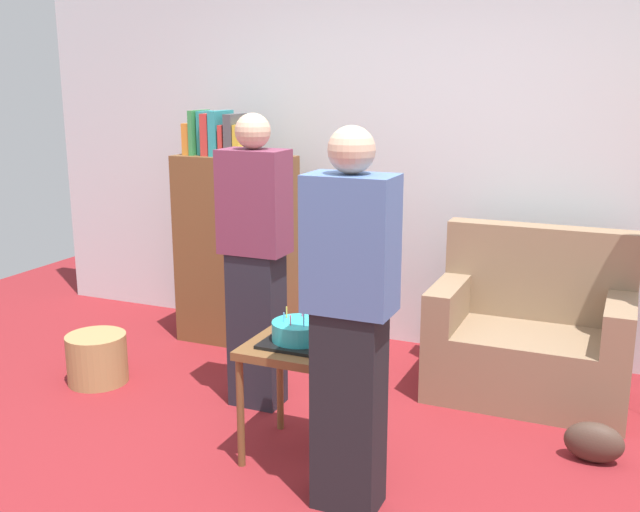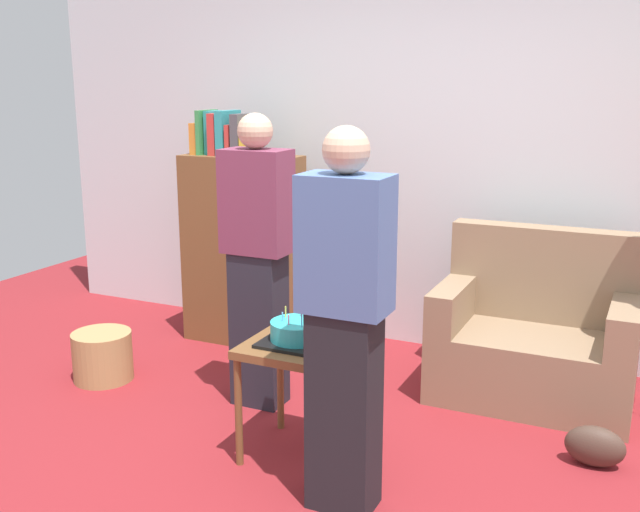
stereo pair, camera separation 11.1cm
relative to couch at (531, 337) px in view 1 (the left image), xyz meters
name	(u,v)px [view 1 (the left image)]	position (x,y,z in m)	size (l,w,h in m)	color
ground_plane	(297,482)	(-0.83, -1.45, -0.34)	(8.00, 8.00, 0.00)	maroon
wall_back	(426,149)	(-0.83, 0.60, 1.01)	(6.00, 0.10, 2.70)	silver
couch	(531,337)	(0.00, 0.00, 0.00)	(1.10, 0.70, 0.96)	#8C7054
bookshelf	(236,244)	(-2.02, 0.11, 0.35)	(0.80, 0.36, 1.60)	brown
side_table	(299,360)	(-0.92, -1.21, 0.15)	(0.48, 0.48, 0.58)	brown
birthday_cake	(299,333)	(-0.92, -1.21, 0.29)	(0.32, 0.32, 0.17)	black
person_blowing_candles	(255,261)	(-1.39, -0.76, 0.49)	(0.36, 0.22, 1.63)	#23232D
person_holding_cake	(350,322)	(-0.54, -1.53, 0.49)	(0.36, 0.22, 1.63)	black
wicker_basket	(97,358)	(-2.43, -0.88, -0.19)	(0.36, 0.36, 0.30)	#A88451
handbag	(594,442)	(0.41, -0.71, -0.24)	(0.28, 0.14, 0.20)	#473328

